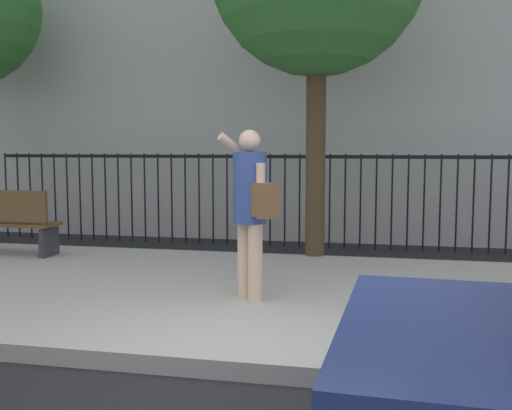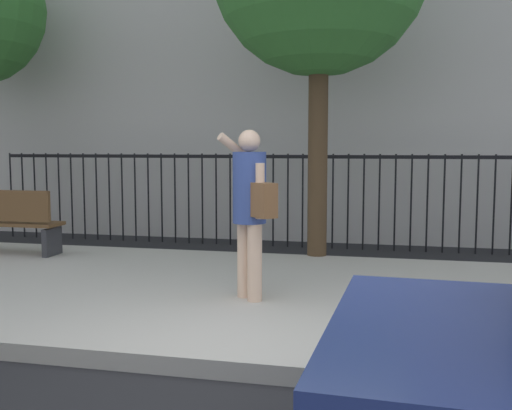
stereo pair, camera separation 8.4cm
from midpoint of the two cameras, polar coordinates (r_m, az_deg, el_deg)
The scene contains 5 objects.
ground_plane at distance 4.48m, azimuth -2.14°, elevation -16.74°, with size 60.00×60.00×0.00m, color black.
sidewalk at distance 6.51m, azimuth 2.68°, elevation -8.91°, with size 28.00×4.40×0.15m, color #B2ADA3.
iron_fence at distance 10.00m, azimuth 6.18°, elevation 1.62°, with size 12.03×0.04×1.60m.
pedestrian_on_phone at distance 5.96m, azimuth -0.87°, elevation 0.33°, with size 0.69×0.69×1.73m.
street_bench at distance 9.28m, azimuth -23.61°, elevation -1.41°, with size 1.60×0.45×0.95m.
Camera 1 is at (0.98, -4.03, 1.70)m, focal length 41.40 mm.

